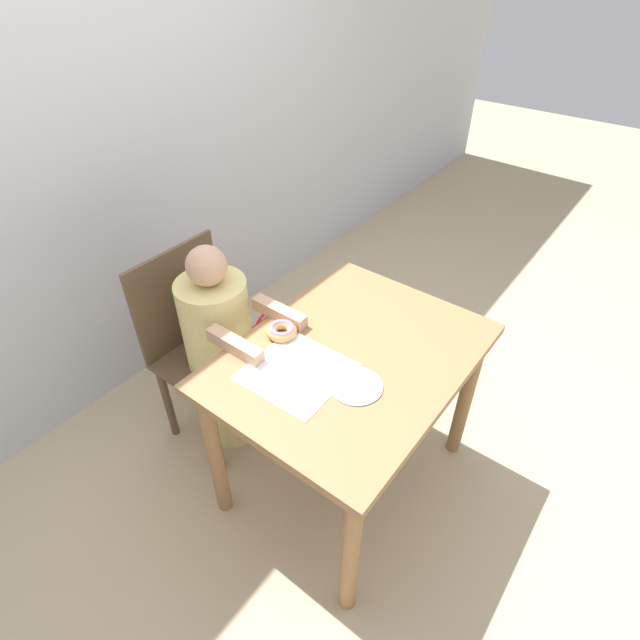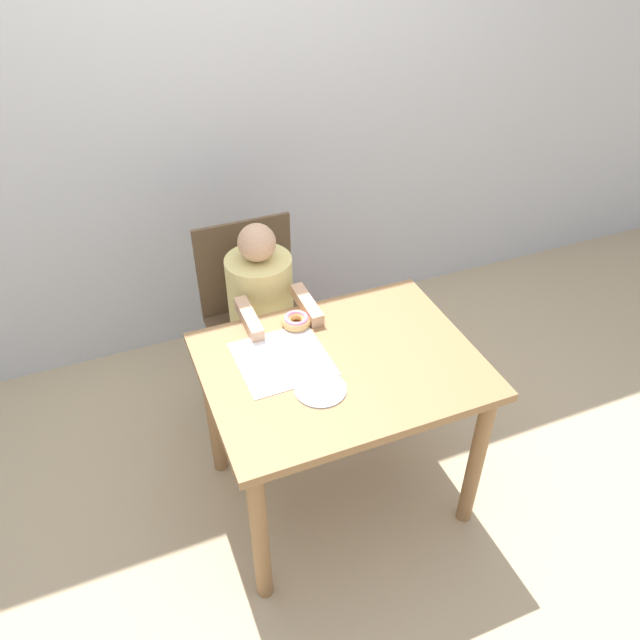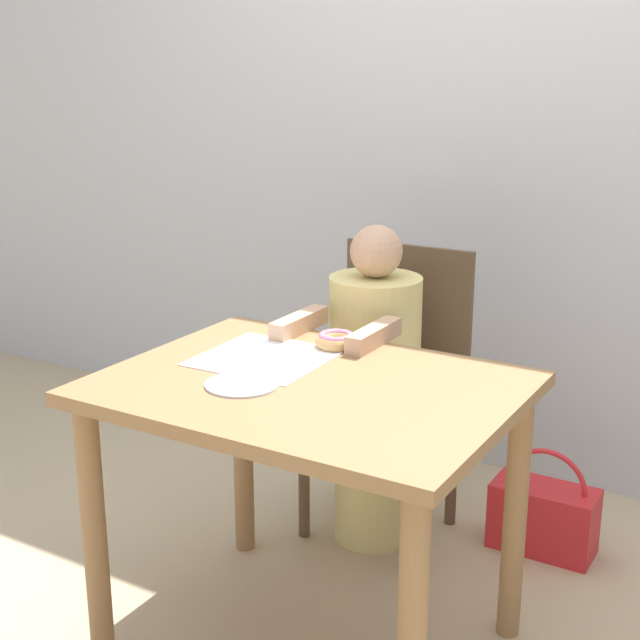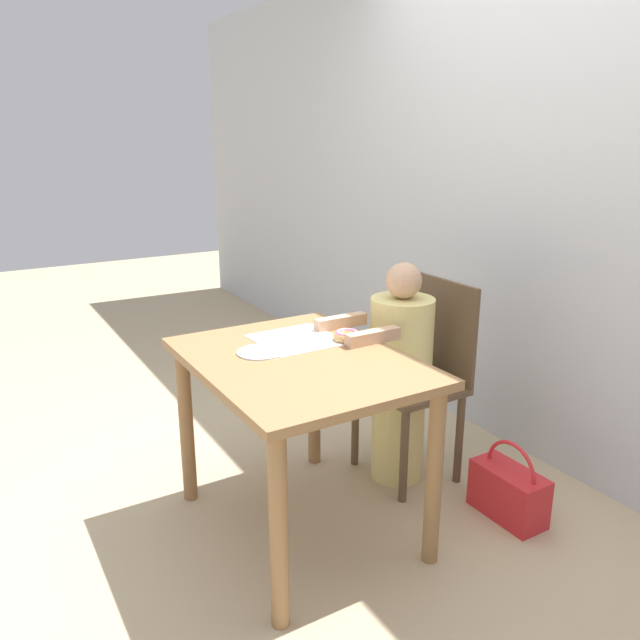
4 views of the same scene
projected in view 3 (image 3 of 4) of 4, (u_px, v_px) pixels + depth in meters
The scene contains 8 objects.
wall_back at pixel (504, 128), 3.06m from camera, with size 8.00×0.05×2.50m.
dining_table at pixel (309, 428), 2.16m from camera, with size 0.98×0.75×0.73m.
chair at pixel (390, 385), 2.83m from camera, with size 0.44×0.38×0.91m.
child_figure at pixel (373, 391), 2.73m from camera, with size 0.29×0.50×1.01m.
donut at pixel (336, 340), 2.38m from camera, with size 0.11×0.11×0.04m.
napkin at pixel (265, 357), 2.30m from camera, with size 0.33×0.33×0.00m.
handbag at pixel (543, 516), 2.76m from camera, with size 0.32×0.15×0.34m.
plate at pixel (242, 384), 2.10m from camera, with size 0.18×0.18×0.01m.
Camera 3 is at (1.05, -1.71, 1.47)m, focal length 50.00 mm.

